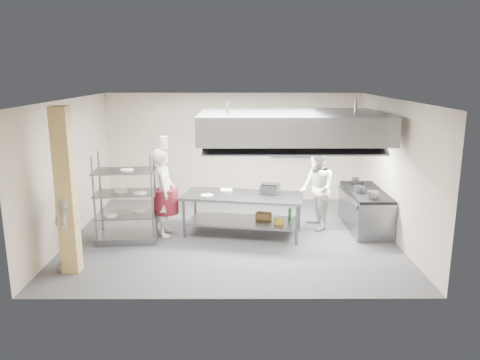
{
  "coord_description": "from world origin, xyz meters",
  "views": [
    {
      "loc": [
        0.15,
        -9.89,
        3.57
      ],
      "look_at": [
        0.18,
        0.2,
        1.22
      ],
      "focal_mm": 35.0,
      "sensor_mm": 36.0,
      "label": 1
    }
  ],
  "objects_px": {
    "pass_rack": "(126,198)",
    "griddle": "(270,189)",
    "stockpot": "(360,189)",
    "chef_plating": "(66,218)",
    "chef_head": "(164,192)",
    "island": "(243,214)",
    "cooking_range": "(365,211)",
    "chef_line": "(317,189)"
  },
  "relations": [
    {
      "from": "cooking_range",
      "to": "chef_plating",
      "type": "xyz_separation_m",
      "value": [
        -6.08,
        -2.24,
        0.54
      ]
    },
    {
      "from": "cooking_range",
      "to": "chef_plating",
      "type": "bearing_deg",
      "value": -159.81
    },
    {
      "from": "island",
      "to": "chef_line",
      "type": "xyz_separation_m",
      "value": [
        1.69,
        0.37,
        0.49
      ]
    },
    {
      "from": "pass_rack",
      "to": "chef_plating",
      "type": "height_order",
      "value": "chef_plating"
    },
    {
      "from": "griddle",
      "to": "island",
      "type": "bearing_deg",
      "value": -149.59
    },
    {
      "from": "griddle",
      "to": "chef_head",
      "type": "bearing_deg",
      "value": -157.91
    },
    {
      "from": "island",
      "to": "chef_plating",
      "type": "relative_size",
      "value": 1.36
    },
    {
      "from": "island",
      "to": "chef_head",
      "type": "bearing_deg",
      "value": -168.54
    },
    {
      "from": "stockpot",
      "to": "griddle",
      "type": "bearing_deg",
      "value": -178.66
    },
    {
      "from": "chef_line",
      "to": "island",
      "type": "bearing_deg",
      "value": -87.64
    },
    {
      "from": "cooking_range",
      "to": "chef_line",
      "type": "distance_m",
      "value": 1.26
    },
    {
      "from": "stockpot",
      "to": "chef_plating",
      "type": "bearing_deg",
      "value": -161.02
    },
    {
      "from": "chef_head",
      "to": "chef_line",
      "type": "relative_size",
      "value": 1.04
    },
    {
      "from": "chef_plating",
      "to": "stockpot",
      "type": "distance_m",
      "value": 6.2
    },
    {
      "from": "pass_rack",
      "to": "griddle",
      "type": "bearing_deg",
      "value": 5.42
    },
    {
      "from": "chef_plating",
      "to": "stockpot",
      "type": "height_order",
      "value": "chef_plating"
    },
    {
      "from": "chef_plating",
      "to": "stockpot",
      "type": "xyz_separation_m",
      "value": [
        5.87,
        2.02,
        0.02
      ]
    },
    {
      "from": "chef_line",
      "to": "chef_plating",
      "type": "height_order",
      "value": "chef_plating"
    },
    {
      "from": "griddle",
      "to": "chef_line",
      "type": "bearing_deg",
      "value": 30.32
    },
    {
      "from": "island",
      "to": "cooking_range",
      "type": "bearing_deg",
      "value": 18.28
    },
    {
      "from": "chef_plating",
      "to": "stockpot",
      "type": "bearing_deg",
      "value": 94.35
    },
    {
      "from": "island",
      "to": "chef_head",
      "type": "height_order",
      "value": "chef_head"
    },
    {
      "from": "chef_head",
      "to": "island",
      "type": "bearing_deg",
      "value": -94.59
    },
    {
      "from": "pass_rack",
      "to": "chef_line",
      "type": "relative_size",
      "value": 1.02
    },
    {
      "from": "chef_plating",
      "to": "griddle",
      "type": "bearing_deg",
      "value": 102.48
    },
    {
      "from": "griddle",
      "to": "stockpot",
      "type": "height_order",
      "value": "griddle"
    },
    {
      "from": "chef_head",
      "to": "stockpot",
      "type": "distance_m",
      "value": 4.37
    },
    {
      "from": "island",
      "to": "stockpot",
      "type": "distance_m",
      "value": 2.68
    },
    {
      "from": "cooking_range",
      "to": "chef_head",
      "type": "xyz_separation_m",
      "value": [
        -4.57,
        -0.44,
        0.55
      ]
    },
    {
      "from": "island",
      "to": "pass_rack",
      "type": "distance_m",
      "value": 2.57
    },
    {
      "from": "cooking_range",
      "to": "chef_line",
      "type": "relative_size",
      "value": 1.06
    },
    {
      "from": "island",
      "to": "chef_head",
      "type": "distance_m",
      "value": 1.81
    },
    {
      "from": "island",
      "to": "stockpot",
      "type": "height_order",
      "value": "stockpot"
    },
    {
      "from": "chef_line",
      "to": "stockpot",
      "type": "height_order",
      "value": "chef_line"
    },
    {
      "from": "pass_rack",
      "to": "chef_plating",
      "type": "relative_size",
      "value": 0.99
    },
    {
      "from": "griddle",
      "to": "stockpot",
      "type": "relative_size",
      "value": 1.72
    },
    {
      "from": "chef_head",
      "to": "chef_plating",
      "type": "bearing_deg",
      "value": 134.26
    },
    {
      "from": "pass_rack",
      "to": "chef_plating",
      "type": "bearing_deg",
      "value": -122.71
    },
    {
      "from": "chef_head",
      "to": "chef_line",
      "type": "height_order",
      "value": "chef_head"
    },
    {
      "from": "cooking_range",
      "to": "chef_head",
      "type": "bearing_deg",
      "value": -174.54
    },
    {
      "from": "island",
      "to": "pass_rack",
      "type": "bearing_deg",
      "value": -160.17
    },
    {
      "from": "cooking_range",
      "to": "griddle",
      "type": "relative_size",
      "value": 4.98
    }
  ]
}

